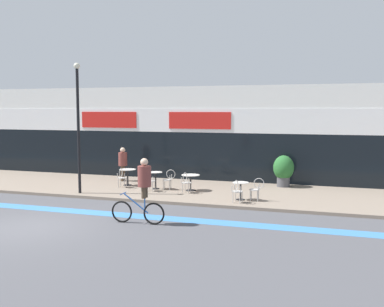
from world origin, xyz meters
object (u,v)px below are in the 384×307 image
bistro_table_2 (191,179)px  cyclist_0 (143,187)px  cafe_chair_1_side (169,178)px  planter_pot (284,170)px  bistro_table_0 (128,174)px  cafe_chair_0_near (122,176)px  pedestrian_near_end (123,161)px  cafe_chair_2_near (186,181)px  lamp_post (78,119)px  cafe_chair_3_side (256,188)px  cafe_chair_1_near (150,180)px  cafe_chair_3_near (237,190)px  bistro_table_3 (241,187)px  bistro_table_1 (156,177)px

bistro_table_2 → cyclist_0: bearing=-88.1°
bistro_table_2 → cafe_chair_1_side: 1.00m
planter_pot → cyclist_0: (-3.57, -7.81, 0.30)m
bistro_table_0 → cafe_chair_0_near: cafe_chair_0_near is taller
planter_pot → pedestrian_near_end: size_ratio=0.87×
pedestrian_near_end → cafe_chair_0_near: bearing=114.0°
cafe_chair_2_near → lamp_post: (-4.31, -1.38, 2.63)m
cafe_chair_3_side → cyclist_0: (-2.95, -4.17, 0.57)m
cafe_chair_3_side → cyclist_0: bearing=52.2°
cafe_chair_0_near → lamp_post: size_ratio=0.16×
cafe_chair_1_near → planter_pot: (5.37, 3.02, 0.27)m
bistro_table_2 → cafe_chair_3_side: 3.40m
cafe_chair_3_near → lamp_post: size_ratio=0.16×
bistro_table_3 → cafe_chair_3_near: cafe_chair_3_near is taller
cafe_chair_3_near → cafe_chair_3_side: same height
bistro_table_3 → bistro_table_0: bearing=163.5°
cafe_chair_3_near → lamp_post: bearing=97.4°
bistro_table_3 → cafe_chair_1_near: (-4.12, 0.61, 0.02)m
planter_pot → bistro_table_2: bearing=-148.5°
bistro_table_2 → cyclist_0: size_ratio=0.37×
cafe_chair_1_side → pedestrian_near_end: (-3.05, 1.60, 0.48)m
bistro_table_0 → cafe_chair_3_side: (6.35, -1.70, -0.03)m
bistro_table_0 → bistro_table_3: size_ratio=1.09×
bistro_table_0 → planter_pot: 7.24m
bistro_table_3 → cafe_chair_3_near: bearing=-90.9°
bistro_table_3 → cafe_chair_1_side: cafe_chair_1_side is taller
pedestrian_near_end → cafe_chair_3_near: bearing=151.0°
cafe_chair_0_near → cafe_chair_3_side: bearing=-105.6°
cafe_chair_0_near → pedestrian_near_end: size_ratio=0.54×
cafe_chair_0_near → bistro_table_0: bearing=-5.3°
lamp_post → bistro_table_0: bearing=65.2°
bistro_table_1 → cafe_chair_3_near: 4.52m
cafe_chair_3_side → planter_pot: bearing=-102.3°
cafe_chair_3_side → cafe_chair_0_near: bearing=-12.1°
bistro_table_3 → cafe_chair_3_near: 0.63m
bistro_table_2 → bistro_table_3: bistro_table_3 is taller
cafe_chair_2_near → pedestrian_near_end: size_ratio=0.54×
lamp_post → cafe_chair_3_side: bearing=5.1°
cafe_chair_0_near → cafe_chair_1_side: same height
cafe_chair_1_near → cafe_chair_3_near: bearing=-107.6°
lamp_post → cafe_chair_1_side: bearing=30.0°
cyclist_0 → cafe_chair_0_near: bearing=-60.5°
cyclist_0 → pedestrian_near_end: size_ratio=1.27×
bistro_table_0 → cafe_chair_1_side: 2.27m
lamp_post → bistro_table_2: bearing=24.9°
cafe_chair_1_side → cafe_chair_2_near: same height
cafe_chair_1_side → lamp_post: (-3.32, -1.92, 2.63)m
cafe_chair_3_side → bistro_table_0: bearing=-17.5°
cafe_chair_0_near → cafe_chair_1_near: 1.66m
cafe_chair_0_near → cafe_chair_1_side: 2.23m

